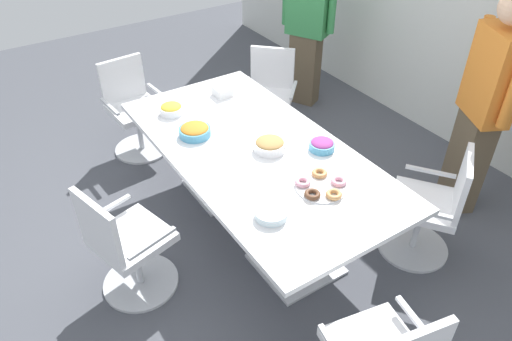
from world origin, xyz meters
name	(u,v)px	position (x,y,z in m)	size (l,w,h in m)	color
ground_plane	(256,223)	(0.00, 0.00, -0.01)	(10.00, 10.00, 0.01)	#4C4F56
back_wall	(485,4)	(0.00, 2.40, 1.40)	(8.00, 0.10, 2.80)	silver
conference_table	(256,163)	(0.00, 0.00, 0.63)	(2.40, 1.20, 0.75)	white
office_chair_1	(430,211)	(0.95, 0.91, 0.41)	(0.75, 0.75, 0.91)	silver
office_chair_2	(269,101)	(-1.07, 0.86, 0.41)	(0.76, 0.76, 0.91)	silver
office_chair_3	(134,112)	(-1.60, -0.37, 0.41)	(0.58, 0.58, 0.91)	silver
office_chair_4	(126,248)	(0.09, -1.10, 0.41)	(0.66, 0.66, 0.91)	silver
person_standing_0	(307,27)	(-1.48, 1.62, 0.88)	(0.58, 0.39, 1.70)	brown
person_standing_1	(484,106)	(0.72, 1.61, 0.96)	(0.58, 0.40, 1.82)	brown
snack_bowl_candy_mix	(322,145)	(0.27, 0.41, 0.79)	(0.19, 0.19, 0.08)	#4C9EC6
snack_bowl_chips_orange	(195,130)	(-0.41, -0.29, 0.80)	(0.24, 0.24, 0.09)	#4C9EC6
snack_bowl_cookies	(270,145)	(0.07, 0.08, 0.80)	(0.24, 0.24, 0.10)	white
snack_bowl_chips_yellow	(171,109)	(-0.82, -0.30, 0.79)	(0.19, 0.19, 0.09)	white
donut_platter	(321,186)	(0.62, 0.11, 0.77)	(0.35, 0.34, 0.04)	white
plate_stack	(271,214)	(0.67, -0.33, 0.78)	(0.21, 0.21, 0.05)	white
napkin_pile	(223,91)	(-0.86, 0.21, 0.79)	(0.15, 0.15, 0.08)	white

